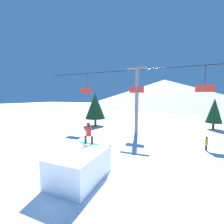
% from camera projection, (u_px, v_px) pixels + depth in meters
% --- Properties ---
extents(ground_plane, '(220.00, 220.00, 0.00)m').
position_uv_depth(ground_plane, '(70.00, 182.00, 8.15)').
color(ground_plane, white).
extents(mountain_ridge, '(89.85, 89.85, 14.28)m').
position_uv_depth(mountain_ridge, '(164.00, 93.00, 83.09)').
color(mountain_ridge, silver).
rests_on(mountain_ridge, ground_plane).
extents(snow_ramp, '(2.34, 3.40, 1.60)m').
position_uv_depth(snow_ramp, '(80.00, 166.00, 8.38)').
color(snow_ramp, white).
rests_on(snow_ramp, ground_plane).
extents(snowboarder, '(1.40, 0.33, 1.39)m').
position_uv_depth(snowboarder, '(89.00, 133.00, 9.74)').
color(snowboarder, '#1E9E6B').
rests_on(snowboarder, snow_ramp).
extents(chairlift, '(25.54, 0.45, 8.35)m').
position_uv_depth(chairlift, '(137.00, 95.00, 18.55)').
color(chairlift, slate).
rests_on(chairlift, ground_plane).
extents(pine_tree_near, '(3.28, 3.28, 5.26)m').
position_uv_depth(pine_tree_near, '(95.00, 106.00, 24.14)').
color(pine_tree_near, '#4C3823').
rests_on(pine_tree_near, ground_plane).
extents(pine_tree_far, '(2.20, 2.20, 4.49)m').
position_uv_depth(pine_tree_far, '(214.00, 111.00, 21.47)').
color(pine_tree_far, '#4C3823').
rests_on(pine_tree_far, ground_plane).
extents(distant_skier, '(0.24, 0.24, 1.23)m').
position_uv_depth(distant_skier, '(206.00, 143.00, 13.03)').
color(distant_skier, black).
rests_on(distant_skier, ground_plane).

